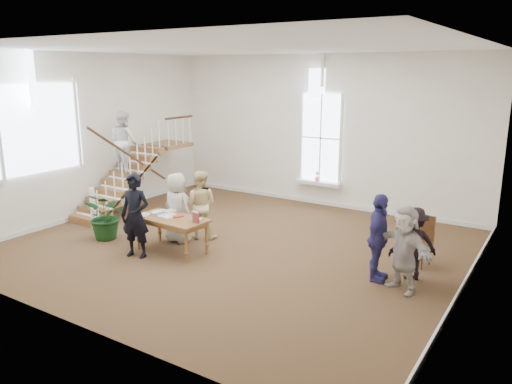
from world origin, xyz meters
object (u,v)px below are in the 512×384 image
Objects in this scene: police_officer at (135,216)px; floor_plant at (107,216)px; woman_cluster_a at (378,238)px; person_yellow at (200,205)px; woman_cluster_b at (413,244)px; library_table at (171,221)px; elderly_woman at (177,208)px; side_chair at (421,237)px; woman_cluster_c at (404,249)px.

police_officer reaches higher than floor_plant.
police_officer is 5.17m from woman_cluster_a.
person_yellow reaches higher than woman_cluster_b.
library_table is at bearing -19.58° from woman_cluster_b.
library_table is 0.69m from elderly_woman.
side_chair is (5.01, 1.17, -0.25)m from person_yellow.
library_table is 1.01× the size of woman_cluster_a.
side_chair is (5.31, 1.67, -0.24)m from elderly_woman.
police_officer reaches higher than woman_cluster_a.
elderly_woman is at bearing -151.21° from side_chair.
side_chair is (6.87, 2.47, 0.01)m from floor_plant.
person_yellow is 1.03× the size of woman_cluster_c.
woman_cluster_a is 1.64× the size of side_chair.
floor_plant is (-1.56, -0.80, -0.25)m from elderly_woman.
police_officer reaches higher than woman_cluster_c.
woman_cluster_c reaches higher than floor_plant.
woman_cluster_c is 1.54× the size of side_chair.
elderly_woman is 0.96× the size of woman_cluster_a.
police_officer is 1.57m from floor_plant.
woman_cluster_a is (4.81, 0.35, 0.03)m from elderly_woman.
elderly_woman reaches higher than side_chair.
library_table is 1.04× the size of person_yellow.
police_officer is at bearing -137.14° from woman_cluster_c.
woman_cluster_c is (5.08, -0.35, -0.02)m from person_yellow.
library_table is at bearing 44.00° from police_officer.
woman_cluster_a reaches higher than floor_plant.
woman_cluster_a is 1.06× the size of woman_cluster_c.
woman_cluster_c reaches higher than side_chair.
woman_cluster_b is at bearing 18.85° from library_table.
police_officer reaches higher than side_chair.
floor_plant is 1.10× the size of side_chair.
floor_plant is at bearing -143.69° from woman_cluster_c.
woman_cluster_b is at bearing 13.00° from floor_plant.
person_yellow is at bearing 82.54° from woman_cluster_a.
police_officer is 1.76× the size of side_chair.
side_chair reaches higher than library_table.
police_officer is 1.59× the size of floor_plant.
elderly_woman is at bearing 72.46° from police_officer.
woman_cluster_b is at bearing 7.58° from police_officer.
person_yellow is 1.59× the size of side_chair.
person_yellow reaches higher than woman_cluster_c.
woman_cluster_a is at bearing 156.37° from person_yellow.
elderly_woman is at bearing 122.13° from library_table.
side_chair is at bearing 171.39° from person_yellow.
side_chair is (4.98, 2.26, -0.12)m from library_table.
woman_cluster_c reaches higher than woman_cluster_b.
woman_cluster_a reaches higher than library_table.
police_officer is 5.85m from woman_cluster_b.
police_officer is (-0.43, -0.66, 0.22)m from library_table.
elderly_woman is at bearing -26.55° from woman_cluster_b.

